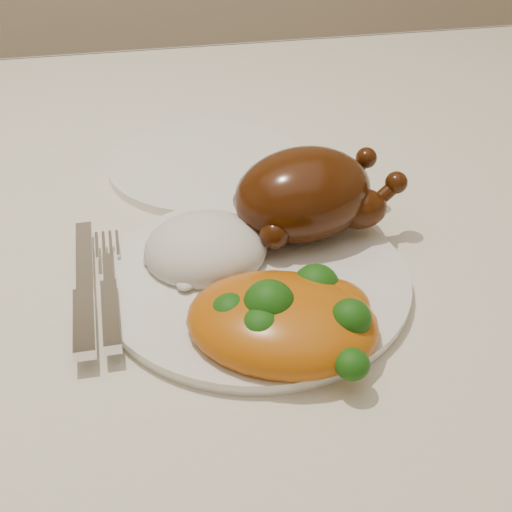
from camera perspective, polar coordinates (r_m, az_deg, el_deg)
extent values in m
cube|color=brown|center=(0.69, -13.52, -0.83)|extent=(1.60, 0.90, 0.04)
cube|color=beige|center=(0.67, -13.80, 0.82)|extent=(1.72, 1.02, 0.01)
cube|color=beige|center=(1.17, -13.19, 11.27)|extent=(1.72, 0.01, 0.18)
cylinder|color=white|center=(0.60, 0.00, -2.00)|extent=(0.28, 0.28, 0.01)
cylinder|color=white|center=(0.77, -3.98, 7.33)|extent=(0.23, 0.23, 0.01)
ellipsoid|color=#421A07|center=(0.63, 3.79, 4.94)|extent=(0.14, 0.12, 0.08)
ellipsoid|color=#421A07|center=(0.61, 3.13, 6.12)|extent=(0.07, 0.06, 0.03)
ellipsoid|color=#421A07|center=(0.63, 8.35, 3.77)|extent=(0.05, 0.04, 0.04)
sphere|color=#421A07|center=(0.64, 11.16, 5.78)|extent=(0.02, 0.02, 0.02)
ellipsoid|color=#421A07|center=(0.67, 6.12, 5.88)|extent=(0.05, 0.04, 0.04)
sphere|color=#421A07|center=(0.68, 8.81, 7.76)|extent=(0.02, 0.02, 0.02)
sphere|color=#421A07|center=(0.60, 1.48, 1.78)|extent=(0.03, 0.03, 0.03)
sphere|color=#421A07|center=(0.64, -0.73, 4.42)|extent=(0.03, 0.03, 0.03)
ellipsoid|color=white|center=(0.61, -4.05, 0.51)|extent=(0.11, 0.10, 0.06)
ellipsoid|color=#B95A0B|center=(0.53, 2.08, -5.35)|extent=(0.18, 0.16, 0.05)
ellipsoid|color=#B95A0B|center=(0.55, 5.75, -4.04)|extent=(0.07, 0.06, 0.03)
ellipsoid|color=#103E0A|center=(0.52, -1.18, -6.36)|extent=(0.03, 0.03, 0.02)
ellipsoid|color=#103E0A|center=(0.51, 0.41, -5.58)|extent=(0.03, 0.03, 0.03)
ellipsoid|color=#103E0A|center=(0.51, 1.71, -7.19)|extent=(0.03, 0.03, 0.02)
ellipsoid|color=#103E0A|center=(0.52, 1.05, -3.97)|extent=(0.04, 0.04, 0.04)
ellipsoid|color=#103E0A|center=(0.53, 4.57, -4.84)|extent=(0.02, 0.02, 0.03)
ellipsoid|color=#103E0A|center=(0.53, -1.98, -4.97)|extent=(0.04, 0.04, 0.04)
ellipsoid|color=#103E0A|center=(0.50, 7.68, -8.57)|extent=(0.02, 0.02, 0.02)
ellipsoid|color=#103E0A|center=(0.52, 3.91, -5.18)|extent=(0.03, 0.03, 0.03)
ellipsoid|color=#103E0A|center=(0.51, 7.57, -5.00)|extent=(0.03, 0.03, 0.03)
ellipsoid|color=#103E0A|center=(0.55, 4.81, -2.36)|extent=(0.04, 0.04, 0.03)
cube|color=silver|center=(0.62, -13.57, -0.37)|extent=(0.02, 0.12, 0.00)
cube|color=silver|center=(0.55, -13.58, -5.21)|extent=(0.02, 0.07, 0.01)
cube|color=silver|center=(0.55, -11.54, -4.66)|extent=(0.01, 0.08, 0.01)
cube|color=silver|center=(0.62, -11.76, -0.09)|extent=(0.01, 0.08, 0.00)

